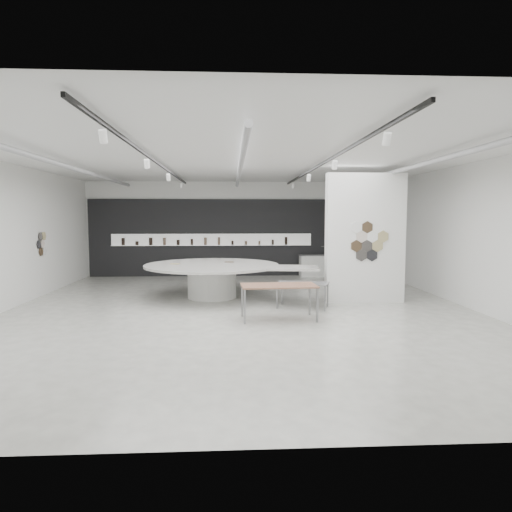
{
  "coord_description": "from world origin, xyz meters",
  "views": [
    {
      "loc": [
        -0.23,
        -11.53,
        2.42
      ],
      "look_at": [
        0.46,
        1.2,
        1.3
      ],
      "focal_mm": 32.0,
      "sensor_mm": 36.0,
      "label": 1
    }
  ],
  "objects": [
    {
      "name": "room",
      "position": [
        -0.09,
        -0.0,
        2.07
      ],
      "size": [
        12.02,
        14.02,
        3.82
      ],
      "color": "beige",
      "rests_on": "ground"
    },
    {
      "name": "sample_table_stone",
      "position": [
        1.64,
        0.27,
        0.62
      ],
      "size": [
        1.46,
        1.05,
        0.68
      ],
      "rotation": [
        0.0,
        0.0,
        -0.33
      ],
      "color": "slate",
      "rests_on": "ground"
    },
    {
      "name": "kitchen_counter",
      "position": [
        3.27,
        6.52,
        0.44
      ],
      "size": [
        1.56,
        0.65,
        1.21
      ],
      "rotation": [
        0.0,
        0.0,
        0.03
      ],
      "color": "white",
      "rests_on": "ground"
    },
    {
      "name": "display_island",
      "position": [
        -0.73,
        1.89,
        0.66
      ],
      "size": [
        5.26,
        4.4,
        1.02
      ],
      "rotation": [
        0.0,
        0.0,
        -0.12
      ],
      "color": "white",
      "rests_on": "ground"
    },
    {
      "name": "sample_table_wood",
      "position": [
        0.87,
        -1.04,
        0.76
      ],
      "size": [
        1.79,
        0.96,
        0.82
      ],
      "rotation": [
        0.0,
        0.0,
        0.05
      ],
      "color": "brown",
      "rests_on": "ground"
    },
    {
      "name": "back_wall_display",
      "position": [
        -0.08,
        6.93,
        1.54
      ],
      "size": [
        11.8,
        0.27,
        3.1
      ],
      "color": "black",
      "rests_on": "ground"
    },
    {
      "name": "partition_column",
      "position": [
        3.5,
        1.0,
        1.8
      ],
      "size": [
        2.2,
        0.38,
        3.6
      ],
      "color": "white",
      "rests_on": "ground"
    }
  ]
}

